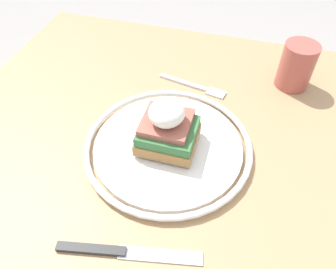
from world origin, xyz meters
name	(u,v)px	position (x,y,z in m)	size (l,w,h in m)	color
dining_table	(174,207)	(0.00, 0.00, 0.61)	(0.83, 0.85, 0.73)	tan
plate	(168,146)	(-0.03, -0.02, 0.74)	(0.27, 0.27, 0.02)	white
sandwich	(168,128)	(-0.03, -0.02, 0.78)	(0.08, 0.09, 0.08)	#9E703D
fork	(196,86)	(-0.20, -0.01, 0.73)	(0.04, 0.14, 0.00)	silver
knife	(117,251)	(0.15, -0.03, 0.73)	(0.05, 0.19, 0.01)	#2D2D2D
cup	(297,65)	(-0.26, 0.17, 0.78)	(0.06, 0.06, 0.09)	#AD5147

